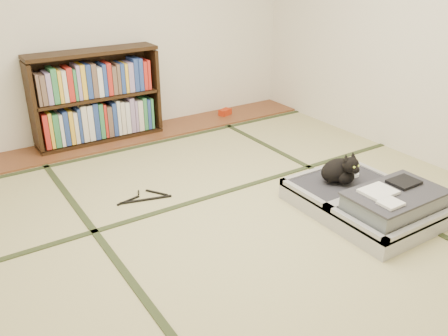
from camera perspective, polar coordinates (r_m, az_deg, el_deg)
floor at (r=3.53m, az=2.43°, el=-5.88°), size 4.50×4.50×0.00m
wood_strip at (r=5.12m, az=-10.60°, el=3.90°), size 4.00×0.50×0.02m
red_item at (r=5.64m, az=0.13°, el=6.75°), size 0.17×0.13×0.07m
room_shell at (r=3.06m, az=2.94°, el=18.45°), size 4.50×4.50×4.50m
tatami_borders at (r=3.89m, az=-1.78°, el=-2.72°), size 4.00×4.50×0.01m
bookcase at (r=4.94m, az=-15.07°, el=8.09°), size 1.27×0.29×0.92m
suitcase at (r=3.66m, az=17.07°, el=-3.88°), size 0.78×1.04×0.31m
cat at (r=3.75m, az=13.86°, el=-0.28°), size 0.35×0.35×0.28m
cable_coil at (r=3.94m, az=15.22°, el=-0.73°), size 0.11×0.11×0.03m
hanger at (r=3.81m, az=-9.58°, el=-3.57°), size 0.42×0.24×0.01m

